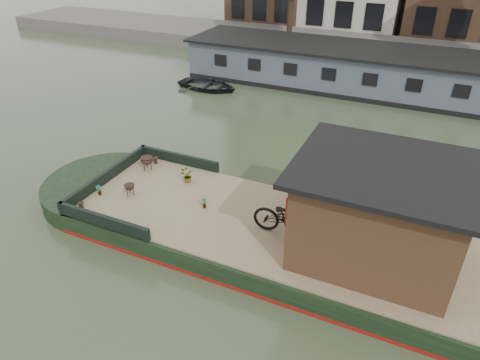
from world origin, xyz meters
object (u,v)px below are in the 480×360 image
at_px(dinghy, 208,83).
at_px(cabin, 378,211).
at_px(brazier_front, 130,190).
at_px(brazier_rear, 147,163).
at_px(potted_plant_a, 204,203).
at_px(bicycle, 292,218).

bearing_deg(dinghy, cabin, -132.89).
xyz_separation_m(brazier_front, dinghy, (-3.31, 10.95, -0.48)).
xyz_separation_m(brazier_rear, dinghy, (-2.87, 9.45, -0.53)).
distance_m(potted_plant_a, brazier_front, 2.35).
xyz_separation_m(potted_plant_a, dinghy, (-5.63, 10.63, -0.47)).
bearing_deg(bicycle, cabin, -86.91).
xyz_separation_m(cabin, brazier_front, (-6.95, -0.37, -1.05)).
relative_size(bicycle, brazier_front, 5.73).
distance_m(potted_plant_a, dinghy, 12.04).
bearing_deg(bicycle, brazier_front, 89.15).
height_order(cabin, brazier_rear, cabin).
relative_size(cabin, dinghy, 1.20).
bearing_deg(cabin, brazier_rear, 171.31).
relative_size(potted_plant_a, brazier_rear, 0.76).
bearing_deg(brazier_rear, dinghy, 106.89).
bearing_deg(brazier_rear, brazier_front, -73.77).
bearing_deg(potted_plant_a, bicycle, -3.32).
height_order(bicycle, potted_plant_a, bicycle).
bearing_deg(dinghy, brazier_front, -160.20).
bearing_deg(brazier_front, brazier_rear, 106.23).
bearing_deg(cabin, potted_plant_a, -179.35).
bearing_deg(brazier_rear, bicycle, -13.88).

